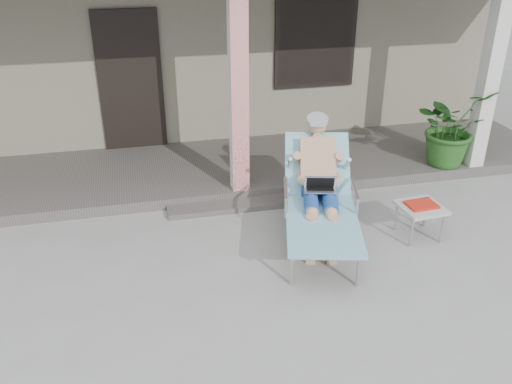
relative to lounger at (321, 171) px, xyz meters
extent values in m
plane|color=#9E9E99|center=(-0.71, -1.00, -0.83)|extent=(60.00, 60.00, 0.00)
cube|color=gray|center=(-0.71, 5.50, 0.67)|extent=(10.00, 5.00, 3.00)
cube|color=black|center=(-2.01, 2.97, 0.37)|extent=(0.95, 0.06, 2.10)
cube|color=black|center=(0.89, 2.97, 0.82)|extent=(1.20, 0.06, 1.30)
cube|color=black|center=(0.89, 2.97, 0.82)|extent=(1.32, 0.05, 1.42)
cube|color=#605B56|center=(-0.71, 2.00, -0.76)|extent=(10.00, 2.00, 0.15)
cube|color=red|center=(-0.71, 1.15, 0.62)|extent=(0.22, 0.22, 2.61)
cube|color=silver|center=(2.79, 1.15, 0.62)|extent=(0.22, 0.22, 2.61)
cube|color=#605B56|center=(-0.71, 0.85, -0.79)|extent=(2.00, 0.30, 0.07)
cylinder|color=#B7B7BC|center=(-0.59, -0.91, -0.63)|extent=(0.05, 0.05, 0.40)
cylinder|color=#B7B7BC|center=(0.07, -1.08, -0.63)|extent=(0.05, 0.05, 0.40)
cylinder|color=#B7B7BC|center=(-0.23, 0.46, -0.63)|extent=(0.05, 0.05, 0.40)
cylinder|color=#B7B7BC|center=(0.43, 0.29, -0.63)|extent=(0.05, 0.05, 0.40)
cube|color=#B7B7BC|center=(-0.13, -0.50, -0.41)|extent=(0.99, 1.45, 0.03)
cube|color=#8BC3D7|center=(-0.13, -0.50, -0.39)|extent=(1.10, 1.51, 0.04)
cube|color=#B7B7BC|center=(0.11, 0.43, -0.16)|extent=(0.81, 0.78, 0.53)
cube|color=#8BC3D7|center=(0.11, 0.43, -0.12)|extent=(0.93, 0.88, 0.60)
cylinder|color=#A1A1A3|center=(0.19, 0.73, 0.35)|extent=(0.32, 0.32, 0.14)
cube|color=silver|center=(-0.01, -0.04, -0.20)|extent=(0.41, 0.34, 0.25)
cube|color=#BBBBB6|center=(1.15, -0.32, -0.44)|extent=(0.52, 0.52, 0.04)
cylinder|color=#B7B7BC|center=(0.95, -0.51, -0.65)|extent=(0.03, 0.03, 0.37)
cylinder|color=#B7B7BC|center=(1.34, -0.51, -0.65)|extent=(0.03, 0.03, 0.37)
cylinder|color=#B7B7BC|center=(0.95, -0.12, -0.65)|extent=(0.03, 0.03, 0.37)
cylinder|color=#B7B7BC|center=(1.34, -0.12, -0.65)|extent=(0.03, 0.03, 0.37)
cube|color=red|center=(1.15, -0.32, -0.41)|extent=(0.36, 0.28, 0.03)
cube|color=black|center=(1.15, -0.19, -0.42)|extent=(0.34, 0.05, 0.03)
imported|color=#26591E|center=(2.42, 1.28, -0.12)|extent=(1.21, 1.12, 1.13)
camera|label=1|loc=(-1.96, -5.28, 2.53)|focal=38.00mm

